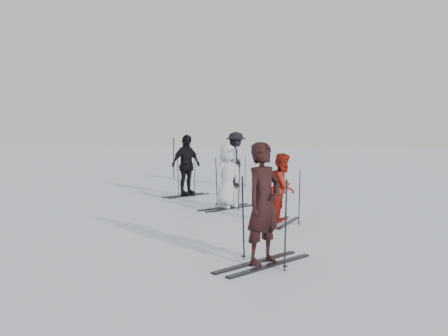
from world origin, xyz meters
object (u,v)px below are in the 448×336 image
(skier_near_dark, at_px, (264,205))
(skier_uphill_far, at_px, (236,159))
(skier_uphill_left, at_px, (186,166))
(skier_grey, at_px, (228,177))
(skier_red, at_px, (283,189))
(piste_marker, at_px, (174,158))

(skier_near_dark, bearing_deg, skier_uphill_far, 45.97)
(skier_uphill_left, bearing_deg, skier_grey, -109.46)
(skier_grey, bearing_deg, skier_uphill_left, 71.68)
(skier_uphill_left, height_order, skier_uphill_far, skier_uphill_far)
(skier_uphill_far, bearing_deg, skier_red, -162.89)
(skier_uphill_far, xyz_separation_m, piste_marker, (-3.54, 2.64, -0.12))
(skier_red, bearing_deg, skier_near_dark, -168.38)
(skier_red, relative_size, skier_uphill_left, 0.79)
(skier_grey, relative_size, piste_marker, 0.93)
(skier_grey, height_order, skier_uphill_left, skier_uphill_left)
(skier_uphill_left, bearing_deg, piste_marker, 53.36)
(skier_red, distance_m, skier_uphill_far, 7.66)
(skier_uphill_left, distance_m, piste_marker, 6.50)
(skier_near_dark, height_order, skier_uphill_far, skier_uphill_far)
(skier_red, distance_m, skier_grey, 2.46)
(skier_near_dark, distance_m, skier_grey, 5.62)
(skier_uphill_left, bearing_deg, skier_uphill_far, 14.95)
(skier_red, xyz_separation_m, skier_uphill_far, (-2.95, 7.06, 0.24))
(skier_grey, xyz_separation_m, piste_marker, (-4.74, 7.97, 0.06))
(skier_uphill_left, xyz_separation_m, skier_uphill_far, (0.74, 3.23, 0.05))
(skier_near_dark, relative_size, skier_grey, 1.10)
(skier_grey, distance_m, skier_uphill_far, 5.47)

